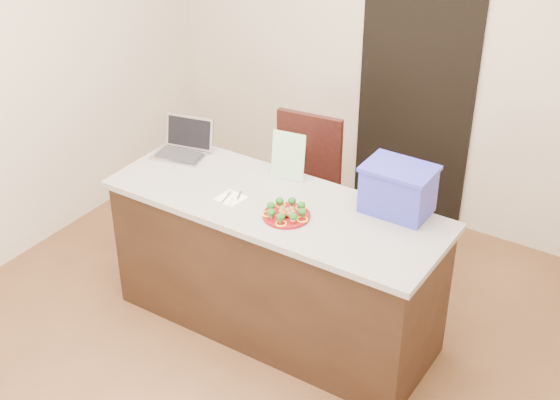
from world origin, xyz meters
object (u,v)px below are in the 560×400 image
Objects in this scene: napkin at (231,198)px; yogurt_bottle at (293,221)px; island at (276,265)px; plate at (286,215)px; chair at (300,181)px; blue_box at (398,189)px; laptop at (184,144)px.

napkin is 2.15× the size of yogurt_bottle.
plate is (0.14, -0.11, 0.47)m from island.
chair reaches higher than plate.
chair is (-0.29, 0.75, 0.15)m from island.
napkin is at bearing -179.07° from plate.
yogurt_bottle is 0.06× the size of chair.
chair is at bearing 116.66° from plate.
plate is at bearing -141.51° from blue_box.
plate is 0.09m from yogurt_bottle.
blue_box is at bearing 24.45° from island.
laptop is at bearing -176.58° from blue_box.
island is 0.56m from yogurt_bottle.
plate is 0.69× the size of blue_box.
blue_box is (0.64, 0.29, 0.60)m from island.
blue_box is (0.42, 0.45, 0.12)m from yogurt_bottle.
plate reaches higher than island.
laptop is (-0.98, 0.30, 0.05)m from plate.
laptop is 0.87m from chair.
island is 0.82m from chair.
yogurt_bottle is at bearing -33.93° from plate.
island is at bearing 24.99° from napkin.
napkin is 0.37× the size of blue_box.
yogurt_bottle is 1.11m from laptop.
napkin is at bearing -155.01° from island.
blue_box is 1.13m from chair.
chair is (-0.05, 0.87, -0.31)m from napkin.
blue_box is at bearing -9.15° from laptop.
yogurt_bottle is at bearing -68.65° from chair.
yogurt_bottle is 0.18× the size of laptop.
napkin is 0.67m from laptop.
blue_box reaches higher than laptop.
yogurt_bottle is 0.62m from blue_box.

